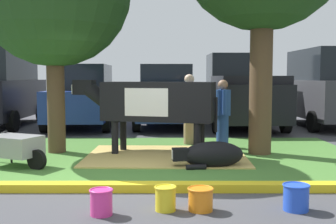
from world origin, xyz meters
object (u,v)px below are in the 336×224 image
at_px(pickup_truck_black, 241,92).
at_px(cow_holstein, 155,102).
at_px(bucket_blue, 298,197).
at_px(calf_lying, 213,155).
at_px(person_handler, 191,107).
at_px(bucket_pink, 103,201).
at_px(suv_black, 1,88).
at_px(wheelbarrow, 18,146).
at_px(sedan_silver, 168,96).
at_px(bucket_orange, 202,199).
at_px(person_visitor_near, 224,114).
at_px(suv_dark_grey, 329,88).
at_px(bucket_yellow, 167,198).
at_px(sedan_blue, 86,97).

bearing_deg(pickup_truck_black, cow_holstein, -116.91).
height_order(cow_holstein, bucket_blue, cow_holstein).
distance_m(calf_lying, pickup_truck_black, 6.77).
distance_m(cow_holstein, person_handler, 1.60).
height_order(calf_lying, bucket_pink, calf_lying).
relative_size(bucket_blue, suv_black, 0.07).
xyz_separation_m(wheelbarrow, bucket_blue, (4.31, -2.44, -0.22)).
height_order(bucket_blue, sedan_silver, sedan_silver).
bearing_deg(cow_holstein, bucket_blue, -62.83).
relative_size(person_handler, wheelbarrow, 1.08).
bearing_deg(sedan_silver, bucket_blue, -79.50).
distance_m(bucket_orange, suv_black, 10.72).
bearing_deg(sedan_silver, suv_black, -179.77).
relative_size(bucket_pink, bucket_blue, 0.94).
bearing_deg(bucket_blue, person_visitor_near, 95.63).
xyz_separation_m(cow_holstein, person_visitor_near, (1.48, 0.34, -0.27)).
bearing_deg(bucket_orange, suv_dark_grey, 61.44).
bearing_deg(cow_holstein, suv_black, 135.49).
bearing_deg(bucket_yellow, suv_dark_grey, 59.34).
height_order(cow_holstein, bucket_yellow, cow_holstein).
height_order(wheelbarrow, suv_dark_grey, suv_dark_grey).
relative_size(wheelbarrow, bucket_blue, 4.75).
bearing_deg(bucket_orange, pickup_truck_black, 77.56).
distance_m(bucket_yellow, sedan_silver, 8.90).
height_order(bucket_orange, suv_black, suv_black).
height_order(sedan_blue, sedan_silver, same).
bearing_deg(person_visitor_near, pickup_truck_black, 76.39).
height_order(person_handler, bucket_yellow, person_handler).
xyz_separation_m(calf_lying, pickup_truck_black, (1.59, 6.52, 0.88)).
bearing_deg(wheelbarrow, bucket_yellow, -42.07).
relative_size(calf_lying, suv_dark_grey, 0.29).
relative_size(bucket_pink, sedan_silver, 0.07).
height_order(bucket_pink, pickup_truck_black, pickup_truck_black).
bearing_deg(cow_holstein, person_handler, 59.17).
bearing_deg(cow_holstein, suv_dark_grey, 43.11).
bearing_deg(suv_dark_grey, bucket_orange, -118.56).
bearing_deg(bucket_blue, cow_holstein, 117.17).
distance_m(sedan_blue, sedan_silver, 2.67).
height_order(bucket_pink, suv_dark_grey, suv_dark_grey).
bearing_deg(wheelbarrow, cow_holstein, 26.73).
bearing_deg(wheelbarrow, suv_black, 113.87).
distance_m(person_visitor_near, suv_dark_grey, 6.29).
bearing_deg(sedan_silver, pickup_truck_black, 2.13).
height_order(cow_holstein, person_handler, person_handler).
distance_m(person_visitor_near, bucket_orange, 4.14).
relative_size(person_handler, bucket_orange, 5.23).
bearing_deg(person_handler, person_visitor_near, -56.83).
relative_size(person_visitor_near, pickup_truck_black, 0.29).
bearing_deg(sedan_blue, bucket_pink, -77.63).
height_order(bucket_blue, pickup_truck_black, pickup_truck_black).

